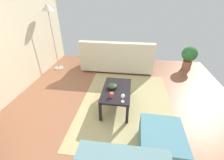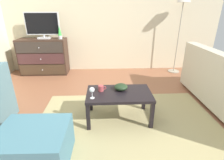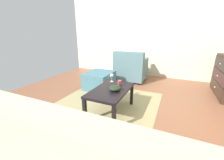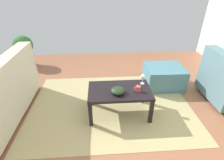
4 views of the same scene
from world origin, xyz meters
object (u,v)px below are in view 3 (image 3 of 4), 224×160
(mug, at_px, (120,83))
(ottoman, at_px, (99,80))
(bowl_decorative, at_px, (115,88))
(coffee_table, at_px, (111,92))
(wine_glass, at_px, (112,76))
(armchair, at_px, (131,68))

(mug, bearing_deg, ottoman, -130.45)
(bowl_decorative, bearing_deg, mug, -174.29)
(coffee_table, bearing_deg, wine_glass, -157.83)
(wine_glass, height_order, bowl_decorative, wine_glass)
(armchair, height_order, ottoman, armchair)
(coffee_table, height_order, ottoman, coffee_table)
(coffee_table, relative_size, armchair, 1.07)
(ottoman, bearing_deg, armchair, 151.50)
(bowl_decorative, bearing_deg, ottoman, -139.39)
(coffee_table, bearing_deg, bowl_decorative, 68.42)
(wine_glass, relative_size, mug, 1.38)
(wine_glass, relative_size, ottoman, 0.22)
(armchair, bearing_deg, coffee_table, 7.06)
(wine_glass, relative_size, bowl_decorative, 0.80)
(mug, bearing_deg, coffee_table, -13.00)
(wine_glass, xyz_separation_m, ottoman, (-0.57, -0.60, -0.34))
(armchair, distance_m, ottoman, 1.09)
(armchair, bearing_deg, mug, 10.12)
(ottoman, bearing_deg, coffee_table, 38.53)
(coffee_table, xyz_separation_m, bowl_decorative, (0.03, 0.09, 0.10))
(armchair, relative_size, ottoman, 1.21)
(armchair, bearing_deg, bowl_decorative, 9.47)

